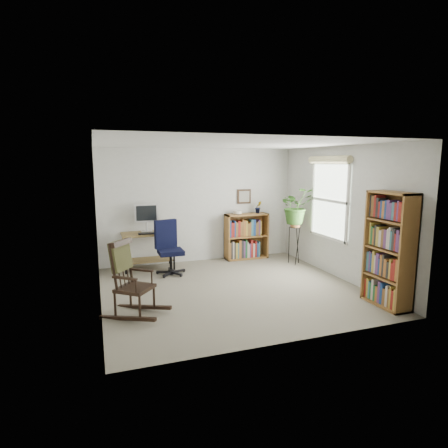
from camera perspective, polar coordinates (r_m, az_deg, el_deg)
name	(u,v)px	position (r m, az deg, el deg)	size (l,w,h in m)	color
floor	(232,289)	(6.41, 1.19, -9.87)	(4.20, 4.00, 0.00)	gray
ceiling	(232,144)	(6.06, 1.27, 12.11)	(4.20, 4.00, 0.00)	silver
wall_back	(199,206)	(8.01, -3.77, 2.82)	(4.20, 0.00, 2.40)	silver
wall_front	(293,243)	(4.33, 10.51, -2.92)	(4.20, 0.00, 2.40)	silver
wall_left	(97,226)	(5.74, -18.82, -0.25)	(0.00, 4.00, 2.40)	silver
wall_right	(340,213)	(7.12, 17.29, 1.60)	(0.00, 4.00, 2.40)	silver
window	(329,201)	(7.32, 15.72, 3.45)	(0.12, 1.20, 1.50)	white
desk	(148,251)	(7.63, -11.44, -4.03)	(1.02, 0.56, 0.73)	olive
monitor	(146,218)	(7.65, -11.74, 0.92)	(0.46, 0.16, 0.56)	silver
keyboard	(149,233)	(7.44, -11.41, -1.40)	(0.40, 0.15, 0.03)	black
office_chair	(171,247)	(7.14, -8.14, -3.56)	(0.57, 0.57, 1.05)	black
rocking_chair	(135,278)	(5.35, -13.47, -7.99)	(0.56, 0.93, 1.08)	black
low_bookshelf	(246,236)	(8.27, 3.44, -1.87)	(0.95, 0.32, 1.00)	olive
tall_bookshelf	(389,250)	(5.98, 23.85, -3.60)	(0.32, 0.74, 1.70)	olive
plant_stand	(295,242)	(7.96, 10.73, -2.76)	(0.25, 0.25, 0.92)	black
spider_plant	(296,189)	(7.81, 10.98, 5.33)	(1.69, 1.88, 1.46)	#305B20
potted_plant_small	(258,211)	(8.30, 5.23, 2.03)	(0.13, 0.24, 0.11)	#305B20
framed_picture	(244,197)	(8.29, 3.10, 4.21)	(0.32, 0.04, 0.32)	black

